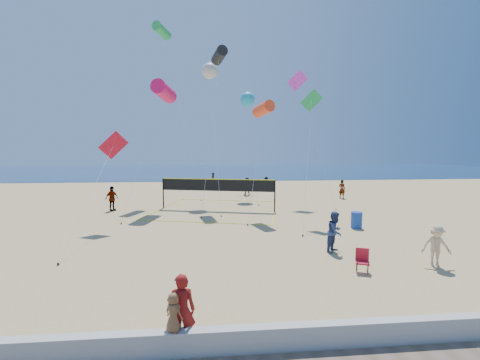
{
  "coord_description": "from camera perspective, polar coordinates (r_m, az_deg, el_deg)",
  "views": [
    {
      "loc": [
        -1.49,
        -10.13,
        4.79
      ],
      "look_at": [
        -0.34,
        2.0,
        3.6
      ],
      "focal_mm": 24.0,
      "sensor_mm": 36.0,
      "label": 1
    }
  ],
  "objects": [
    {
      "name": "ground",
      "position": [
        11.3,
        2.82,
        -19.51
      ],
      "size": [
        120.0,
        120.0,
        0.0
      ],
      "primitive_type": "plane",
      "color": "tan",
      "rests_on": "ground"
    },
    {
      "name": "ocean",
      "position": [
        72.3,
        -4.23,
        1.76
      ],
      "size": [
        140.0,
        50.0,
        0.03
      ],
      "primitive_type": "cube",
      "color": "navy",
      "rests_on": "ground"
    },
    {
      "name": "seawall",
      "position": [
        8.56,
        6.03,
        -26.12
      ],
      "size": [
        32.0,
        0.3,
        0.6
      ],
      "primitive_type": "cube",
      "color": "#AAAAA6",
      "rests_on": "ground"
    },
    {
      "name": "woman",
      "position": [
        8.41,
        -10.36,
        -21.93
      ],
      "size": [
        0.7,
        0.48,
        1.84
      ],
      "primitive_type": "imported",
      "rotation": [
        0.0,
        0.0,
        3.21
      ],
      "color": "maroon",
      "rests_on": "ground"
    },
    {
      "name": "toddler",
      "position": [
        8.1,
        -11.76,
        -22.03
      ],
      "size": [
        0.53,
        0.48,
        0.91
      ],
      "primitive_type": "imported",
      "rotation": [
        0.0,
        0.0,
        2.57
      ],
      "color": "brown",
      "rests_on": "seawall"
    },
    {
      "name": "bystander_a",
      "position": [
        15.74,
        16.55,
        -8.79
      ],
      "size": [
        1.16,
        1.15,
        1.89
      ],
      "primitive_type": "imported",
      "rotation": [
        0.0,
        0.0,
        0.76
      ],
      "color": "navy",
      "rests_on": "ground"
    },
    {
      "name": "bystander_b",
      "position": [
        15.49,
        31.52,
        -9.94
      ],
      "size": [
        1.26,
        0.93,
        1.73
      ],
      "primitive_type": "imported",
      "rotation": [
        0.0,
        0.0,
        -0.29
      ],
      "color": "#CDAF89",
      "rests_on": "ground"
    },
    {
      "name": "far_person_0",
      "position": [
        26.73,
        -21.83,
        -3.08
      ],
      "size": [
        1.04,
        1.18,
        1.91
      ],
      "primitive_type": "imported",
      "rotation": [
        0.0,
        0.0,
        0.94
      ],
      "color": "gray",
      "rests_on": "ground"
    },
    {
      "name": "far_person_1",
      "position": [
        33.1,
        1.23,
        -1.16
      ],
      "size": [
        1.77,
        1.16,
        1.83
      ],
      "primitive_type": "imported",
      "rotation": [
        0.0,
        0.0,
        -0.4
      ],
      "color": "gray",
      "rests_on": "ground"
    },
    {
      "name": "far_person_2",
      "position": [
        32.61,
        17.67,
        -1.55
      ],
      "size": [
        0.76,
        0.77,
        1.8
      ],
      "primitive_type": "imported",
      "rotation": [
        0.0,
        0.0,
        2.33
      ],
      "color": "gray",
      "rests_on": "ground"
    },
    {
      "name": "far_person_3",
      "position": [
        40.76,
        -4.74,
        0.04
      ],
      "size": [
        1.05,
        0.96,
        1.75
      ],
      "primitive_type": "imported",
      "rotation": [
        0.0,
        0.0,
        0.43
      ],
      "color": "gray",
      "rests_on": "ground"
    },
    {
      "name": "far_person_4",
      "position": [
        38.06,
        4.68,
        -0.57
      ],
      "size": [
        0.98,
        1.09,
        1.46
      ],
      "primitive_type": "imported",
      "rotation": [
        0.0,
        0.0,
        0.97
      ],
      "color": "gray",
      "rests_on": "ground"
    },
    {
      "name": "camp_chair",
      "position": [
        13.69,
        20.91,
        -13.0
      ],
      "size": [
        0.63,
        0.73,
        1.02
      ],
      "rotation": [
        0.0,
        0.0,
        -0.38
      ],
      "color": "#AE1324",
      "rests_on": "ground"
    },
    {
      "name": "trash_barrel",
      "position": [
        20.81,
        20.01,
        -6.69
      ],
      "size": [
        0.71,
        0.71,
        0.98
      ],
      "primitive_type": "cylinder",
      "rotation": [
        0.0,
        0.0,
        0.09
      ],
      "color": "#1941A3",
      "rests_on": "ground"
    },
    {
      "name": "volleyball_net",
      "position": [
        25.19,
        -4.03,
        -1.53
      ],
      "size": [
        11.14,
        11.03,
        2.45
      ],
      "rotation": [
        0.0,
        0.0,
        -0.25
      ],
      "color": "black",
      "rests_on": "ground"
    },
    {
      "name": "kite_0",
      "position": [
        27.16,
        -13.36,
        15.07
      ],
      "size": [
        3.02,
        7.41,
        10.12
      ],
      "rotation": [
        0.0,
        0.0,
        -0.23
      ],
      "color": "#D81258",
      "rests_on": "ground"
    },
    {
      "name": "kite_1",
      "position": [
        29.08,
        -3.7,
        21.2
      ],
      "size": [
        2.24,
        7.04,
        13.25
      ],
      "rotation": [
        0.0,
        0.0,
        0.23
      ],
      "color": "black",
      "rests_on": "ground"
    },
    {
      "name": "kite_2",
      "position": [
        23.41,
        4.18,
        12.46
      ],
      "size": [
        2.26,
        4.51,
        8.16
      ],
      "rotation": [
        0.0,
        0.0,
        0.33
      ],
      "color": "#F4451F",
      "rests_on": "ground"
    },
    {
      "name": "kite_3",
      "position": [
        20.83,
        -21.84,
        5.17
      ],
      "size": [
        1.73,
        7.08,
        5.89
      ],
      "rotation": [
        0.0,
        0.0,
        0.38
      ],
      "color": "red",
      "rests_on": "ground"
    },
    {
      "name": "kite_4",
      "position": [
        22.43,
        12.53,
        12.49
      ],
      "size": [
        2.57,
        5.12,
        8.8
      ],
      "rotation": [
        0.0,
        0.0,
        -0.3
      ],
      "color": "green",
      "rests_on": "ground"
    },
    {
      "name": "kite_5",
      "position": [
        30.36,
        10.45,
        16.1
      ],
      "size": [
        2.91,
        5.16,
        11.85
      ],
      "rotation": [
        0.0,
        0.0,
        0.14
      ],
      "color": "#F93FE2",
      "rests_on": "ground"
    },
    {
      "name": "kite_6",
      "position": [
        31.09,
        -5.43,
        18.72
      ],
      "size": [
        1.5,
        8.76,
        12.61
      ],
      "rotation": [
        0.0,
        0.0,
        0.04
      ],
      "color": "silver",
      "rests_on": "ground"
    },
    {
      "name": "kite_7",
      "position": [
        32.88,
        1.35,
        14.15
      ],
      "size": [
        1.71,
        6.66,
        10.42
      ],
      "rotation": [
        0.0,
        0.0,
        0.23
      ],
      "color": "#1DA4D1",
      "rests_on": "ground"
    },
    {
      "name": "kite_8",
      "position": [
        34.37,
        -13.72,
        24.35
      ],
      "size": [
        4.47,
        4.01,
        16.57
      ],
      "rotation": [
        0.0,
        0.0,
        -0.37
      ],
      "color": "green",
      "rests_on": "ground"
    }
  ]
}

